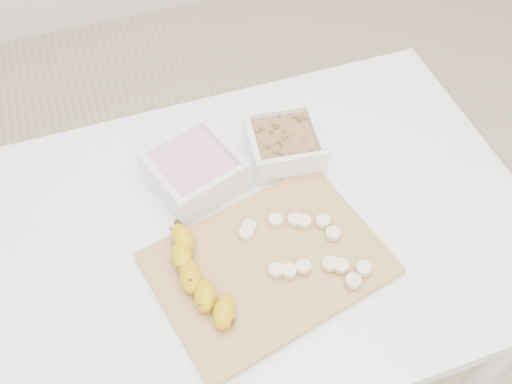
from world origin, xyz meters
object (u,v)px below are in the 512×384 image
object	(u,v)px
bowl_yogurt	(194,170)
bowl_granola	(284,143)
cutting_board	(269,264)
table	(261,251)
banana	(200,277)

from	to	relation	value
bowl_yogurt	bowl_granola	world-z (taller)	bowl_yogurt
bowl_granola	cutting_board	world-z (taller)	bowl_granola
table	bowl_yogurt	bearing A→B (deg)	123.17
table	bowl_granola	bearing A→B (deg)	55.69
table	banana	distance (m)	0.21
table	bowl_yogurt	world-z (taller)	bowl_yogurt
bowl_granola	table	bearing A→B (deg)	-124.31
bowl_yogurt	cutting_board	bearing A→B (deg)	-72.35
bowl_yogurt	table	bearing A→B (deg)	-56.83
bowl_yogurt	banana	world-z (taller)	bowl_yogurt
bowl_granola	banana	world-z (taller)	bowl_granola
cutting_board	table	bearing A→B (deg)	78.70
table	bowl_granola	xyz separation A→B (m)	(0.10, 0.14, 0.13)
table	bowl_granola	world-z (taller)	bowl_granola
banana	cutting_board	bearing A→B (deg)	1.89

